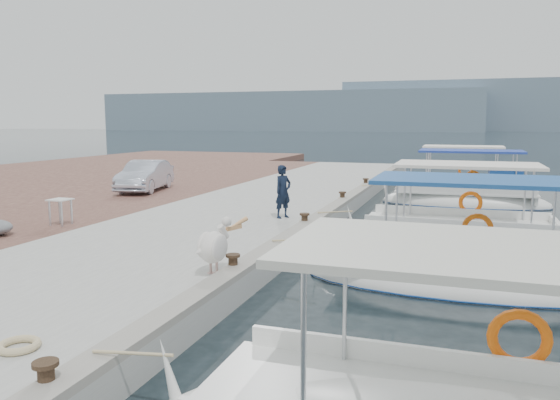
# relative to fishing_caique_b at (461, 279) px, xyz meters

# --- Properties ---
(ground) EXTENTS (400.00, 400.00, 0.00)m
(ground) POSITION_rel_fishing_caique_b_xyz_m (-3.85, 1.36, -0.12)
(ground) COLOR black
(ground) RESTS_ON ground
(concrete_quay) EXTENTS (6.00, 40.00, 0.50)m
(concrete_quay) POSITION_rel_fishing_caique_b_xyz_m (-6.85, 6.36, 0.13)
(concrete_quay) COLOR #9E9E99
(concrete_quay) RESTS_ON ground
(quay_curb) EXTENTS (0.44, 40.00, 0.12)m
(quay_curb) POSITION_rel_fishing_caique_b_xyz_m (-4.07, 6.36, 0.44)
(quay_curb) COLOR gray
(quay_curb) RESTS_ON concrete_quay
(cobblestone_strip) EXTENTS (4.00, 40.00, 0.50)m
(cobblestone_strip) POSITION_rel_fishing_caique_b_xyz_m (-11.85, 6.36, 0.13)
(cobblestone_strip) COLOR brown
(cobblestone_strip) RESTS_ON ground
(distant_hills) EXTENTS (330.00, 60.00, 18.00)m
(distant_hills) POSITION_rel_fishing_caique_b_xyz_m (25.76, 202.85, 7.49)
(distant_hills) COLOR slate
(distant_hills) RESTS_ON ground
(fishing_caique_b) EXTENTS (6.52, 2.48, 2.83)m
(fishing_caique_b) POSITION_rel_fishing_caique_b_xyz_m (0.00, 0.00, 0.00)
(fishing_caique_b) COLOR white
(fishing_caique_b) RESTS_ON ground
(fishing_caique_c) EXTENTS (6.30, 2.45, 2.83)m
(fishing_caique_c) POSITION_rel_fishing_caique_b_xyz_m (-0.11, 4.11, 0.00)
(fishing_caique_c) COLOR white
(fishing_caique_c) RESTS_ON ground
(fishing_caique_d) EXTENTS (6.61, 2.23, 2.83)m
(fishing_caique_d) POSITION_rel_fishing_caique_b_xyz_m (0.15, 11.56, 0.07)
(fishing_caique_d) COLOR white
(fishing_caique_d) RESTS_ON ground
(fishing_caique_e) EXTENTS (6.03, 2.22, 2.83)m
(fishing_caique_e) POSITION_rel_fishing_caique_b_xyz_m (-0.24, 15.57, 0.00)
(fishing_caique_e) COLOR white
(fishing_caique_e) RESTS_ON ground
(mooring_bollards) EXTENTS (0.28, 20.28, 0.33)m
(mooring_bollards) POSITION_rel_fishing_caique_b_xyz_m (-4.20, 2.86, 0.57)
(mooring_bollards) COLOR black
(mooring_bollards) RESTS_ON concrete_quay
(pelican) EXTENTS (0.70, 1.35, 1.05)m
(pelican) POSITION_rel_fishing_caique_b_xyz_m (-4.44, -2.45, 0.92)
(pelican) COLOR tan
(pelican) RESTS_ON concrete_quay
(fisherman) EXTENTS (0.62, 0.69, 1.58)m
(fisherman) POSITION_rel_fishing_caique_b_xyz_m (-5.12, 3.73, 1.17)
(fisherman) COLOR black
(fisherman) RESTS_ON concrete_quay
(parked_car) EXTENTS (2.14, 4.01, 1.26)m
(parked_car) POSITION_rel_fishing_caique_b_xyz_m (-12.59, 8.07, 1.00)
(parked_car) COLOR silver
(parked_car) RESTS_ON cobblestone_strip
(folding_table) EXTENTS (0.55, 0.55, 0.73)m
(folding_table) POSITION_rel_fishing_caique_b_xyz_m (-10.63, 0.68, 0.90)
(folding_table) COLOR silver
(folding_table) RESTS_ON cobblestone_strip
(rope_coil) EXTENTS (0.54, 0.54, 0.10)m
(rope_coil) POSITION_rel_fishing_caique_b_xyz_m (-5.30, -6.39, 0.43)
(rope_coil) COLOR #C6B284
(rope_coil) RESTS_ON concrete_quay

